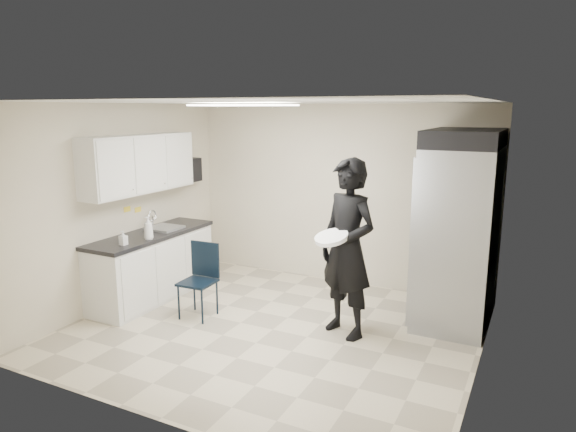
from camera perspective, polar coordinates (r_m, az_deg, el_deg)
The scene contains 21 objects.
floor at distance 6.14m, azimuth -1.70°, elevation -12.51°, with size 4.50×4.50×0.00m, color #C3B699.
ceiling at distance 5.59m, azimuth -1.87°, elevation 12.56°, with size 4.50×4.50×0.00m, color white.
back_wall at distance 7.51m, azimuth 5.49°, elevation 2.37°, with size 4.50×4.50×0.00m, color beige.
left_wall at distance 7.06m, azimuth -18.07°, elevation 1.22°, with size 4.00×4.00×0.00m, color beige.
right_wall at distance 5.08m, azimuth 21.17°, elevation -2.97°, with size 4.00×4.00×0.00m, color beige.
ceiling_panel at distance 6.24m, azimuth -5.04°, elevation 12.17°, with size 1.20×0.60×0.02m, color white.
lower_counter at distance 7.20m, azimuth -14.80°, elevation -5.51°, with size 0.60×1.90×0.86m, color silver.
countertop at distance 7.08m, azimuth -15.00°, elevation -1.99°, with size 0.64×1.95×0.05m, color black.
sink at distance 7.26m, azimuth -13.57°, elevation -1.72°, with size 0.42×0.40×0.14m, color gray.
faucet at distance 7.35m, azimuth -14.82°, elevation -0.41°, with size 0.02×0.02×0.24m, color silver.
upper_cabinets at distance 7.01m, azimuth -16.18°, elevation 5.61°, with size 0.35×1.80×0.75m, color silver.
towel_dispenser at distance 7.95m, azimuth -10.82°, elevation 5.06°, with size 0.22×0.30×0.35m, color black.
notice_sticker_left at distance 7.14m, azimuth -17.44°, elevation 0.72°, with size 0.00×0.12×0.07m, color yellow.
notice_sticker_right at distance 7.29m, azimuth -16.34°, elevation 0.69°, with size 0.00×0.12×0.07m, color yellow.
commercial_fridge at distance 6.42m, azimuth 18.44°, elevation -2.10°, with size 0.80×1.35×2.10m, color gray.
fridge_compressor at distance 6.25m, azimuth 19.13°, elevation 8.18°, with size 0.80×1.35×0.20m, color black.
folding_chair at distance 6.42m, azimuth -10.03°, elevation -7.29°, with size 0.40×0.40×0.89m, color black.
man_tuxedo at distance 5.74m, azimuth 6.62°, elevation -3.62°, with size 0.74×0.49×2.01m, color black.
bucket_lid at distance 5.53m, azimuth 4.86°, elevation -2.39°, with size 0.37×0.37×0.05m, color white.
soap_bottle_a at distance 6.69m, azimuth -15.25°, elevation -1.28°, with size 0.11×0.11×0.30m, color white.
soap_bottle_b at distance 6.52m, azimuth -17.84°, elevation -2.33°, with size 0.08×0.08×0.17m, color #B1B3BD.
Camera 1 is at (2.66, -4.92, 2.53)m, focal length 32.00 mm.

